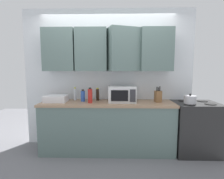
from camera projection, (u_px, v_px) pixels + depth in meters
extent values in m
plane|color=slate|center=(105.00, 172.00, 2.56)|extent=(8.00, 8.00, 0.00)
cube|color=white|center=(108.00, 79.00, 3.43)|extent=(3.22, 0.06, 2.60)
cube|color=slate|center=(60.00, 50.00, 3.21)|extent=(0.56, 0.33, 0.75)
cube|color=slate|center=(92.00, 50.00, 3.19)|extent=(0.56, 0.33, 0.75)
cube|color=slate|center=(124.00, 50.00, 3.14)|extent=(0.64, 0.50, 0.75)
cube|color=slate|center=(156.00, 50.00, 3.16)|extent=(0.56, 0.33, 0.75)
cube|color=slate|center=(107.00, 128.00, 3.21)|extent=(2.32, 0.60, 0.86)
cube|color=#9E7A5B|center=(107.00, 103.00, 3.15)|extent=(2.35, 0.63, 0.04)
cube|color=black|center=(195.00, 128.00, 3.14)|extent=(0.76, 0.64, 0.90)
cylinder|color=black|center=(190.00, 104.00, 2.95)|extent=(0.18, 0.18, 0.01)
cylinder|color=black|center=(210.00, 104.00, 2.95)|extent=(0.18, 0.18, 0.01)
cylinder|color=black|center=(184.00, 101.00, 3.23)|extent=(0.18, 0.18, 0.01)
cylinder|color=black|center=(202.00, 101.00, 3.22)|extent=(0.18, 0.18, 0.01)
cylinder|color=#B2B2B7|center=(190.00, 100.00, 2.95)|extent=(0.19, 0.19, 0.13)
sphere|color=black|center=(190.00, 95.00, 2.94)|extent=(0.04, 0.04, 0.04)
cube|color=silver|center=(122.00, 94.00, 3.16)|extent=(0.48, 0.36, 0.28)
cube|color=black|center=(120.00, 96.00, 2.97)|extent=(0.29, 0.01, 0.18)
cube|color=#2D2D33|center=(133.00, 96.00, 2.97)|extent=(0.10, 0.01, 0.21)
cube|color=silver|center=(56.00, 99.00, 3.17)|extent=(0.38, 0.30, 0.12)
cube|color=brown|center=(158.00, 96.00, 3.15)|extent=(0.12, 0.13, 0.20)
cylinder|color=black|center=(157.00, 89.00, 3.12)|extent=(0.02, 0.02, 0.08)
cylinder|color=black|center=(158.00, 89.00, 3.12)|extent=(0.02, 0.02, 0.06)
cylinder|color=black|center=(160.00, 89.00, 3.12)|extent=(0.02, 0.02, 0.08)
cylinder|color=black|center=(98.00, 95.00, 3.31)|extent=(0.06, 0.06, 0.22)
cylinder|color=yellow|center=(97.00, 88.00, 3.30)|extent=(0.04, 0.04, 0.02)
cylinder|color=#2D56B7|center=(83.00, 96.00, 3.22)|extent=(0.08, 0.08, 0.19)
cylinder|color=black|center=(83.00, 90.00, 3.20)|extent=(0.04, 0.04, 0.03)
cylinder|color=red|center=(90.00, 96.00, 3.06)|extent=(0.08, 0.08, 0.24)
cylinder|color=black|center=(90.00, 88.00, 3.05)|extent=(0.05, 0.05, 0.02)
cylinder|color=silver|center=(75.00, 94.00, 3.33)|extent=(0.06, 0.06, 0.22)
cylinder|color=yellow|center=(75.00, 88.00, 3.32)|extent=(0.03, 0.03, 0.02)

